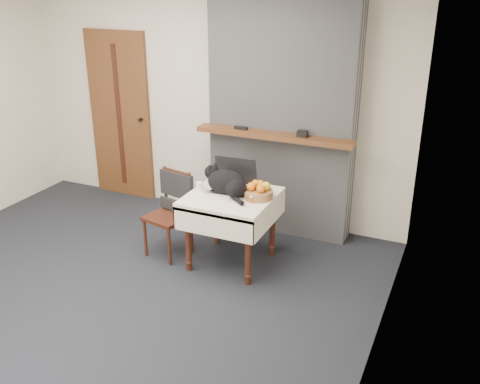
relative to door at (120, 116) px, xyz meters
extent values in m
plane|color=black|center=(1.20, -1.97, -1.00)|extent=(4.50, 4.50, 0.00)
cube|color=beige|center=(1.20, 0.03, 0.30)|extent=(4.50, 0.02, 2.60)
cube|color=beige|center=(3.45, -1.97, 0.30)|extent=(0.02, 4.00, 2.60)
cube|color=brown|center=(0.00, 0.00, 0.00)|extent=(0.82, 0.05, 2.00)
cube|color=#38140F|center=(0.00, -0.03, 0.00)|extent=(0.06, 0.01, 1.70)
cylinder|color=black|center=(0.32, -0.04, 0.00)|extent=(0.04, 0.06, 0.04)
cube|color=gray|center=(2.10, -0.12, 0.30)|extent=(1.50, 0.30, 2.60)
cube|color=brown|center=(2.10, -0.36, 0.10)|extent=(1.62, 0.18, 0.05)
cube|color=black|center=(1.75, -0.36, 0.14)|extent=(0.14, 0.04, 0.03)
cube|color=black|center=(2.40, -0.36, 0.16)|extent=(0.10, 0.07, 0.06)
cylinder|color=#38140F|center=(1.66, -1.35, -0.68)|extent=(0.06, 0.06, 0.64)
sphere|color=#38140F|center=(1.66, -1.35, -0.92)|extent=(0.07, 0.07, 0.07)
cylinder|color=#38140F|center=(2.26, -1.35, -0.68)|extent=(0.06, 0.06, 0.64)
sphere|color=#38140F|center=(2.26, -1.35, -0.92)|extent=(0.07, 0.07, 0.07)
cylinder|color=#38140F|center=(1.66, -0.75, -0.68)|extent=(0.06, 0.06, 0.64)
sphere|color=#38140F|center=(1.66, -0.75, -0.92)|extent=(0.07, 0.07, 0.07)
cylinder|color=#38140F|center=(2.26, -0.75, -0.68)|extent=(0.06, 0.06, 0.64)
sphere|color=#38140F|center=(2.26, -0.75, -0.92)|extent=(0.07, 0.07, 0.07)
cube|color=white|center=(1.96, -1.05, -0.33)|extent=(0.78, 0.78, 0.06)
cube|color=white|center=(1.96, -1.43, -0.44)|extent=(0.78, 0.01, 0.22)
cube|color=white|center=(1.96, -0.66, -0.44)|extent=(0.78, 0.01, 0.22)
cube|color=white|center=(1.57, -1.05, -0.44)|extent=(0.01, 0.78, 0.22)
cube|color=white|center=(2.34, -1.05, -0.44)|extent=(0.01, 0.78, 0.22)
cube|color=#B7B7BC|center=(1.92, -0.99, -0.29)|extent=(0.42, 0.31, 0.02)
cube|color=black|center=(1.92, -0.99, -0.27)|extent=(0.35, 0.22, 0.00)
cube|color=black|center=(1.90, -0.83, -0.14)|extent=(0.41, 0.10, 0.28)
cube|color=#ADD3FE|center=(1.90, -0.83, -0.14)|extent=(0.37, 0.09, 0.25)
ellipsoid|color=black|center=(1.91, -1.05, -0.18)|extent=(0.42, 0.31, 0.24)
ellipsoid|color=black|center=(2.02, -1.09, -0.20)|extent=(0.24, 0.26, 0.19)
sphere|color=black|center=(1.74, -1.00, -0.13)|extent=(0.17, 0.17, 0.14)
ellipsoid|color=white|center=(1.69, -0.99, -0.16)|extent=(0.08, 0.08, 0.07)
ellipsoid|color=white|center=(1.77, -1.01, -0.23)|extent=(0.08, 0.09, 0.09)
cone|color=black|center=(1.73, -1.04, -0.06)|extent=(0.06, 0.06, 0.06)
cone|color=black|center=(1.76, -0.97, -0.06)|extent=(0.06, 0.06, 0.06)
cylinder|color=black|center=(2.07, -1.18, -0.27)|extent=(0.19, 0.15, 0.04)
sphere|color=white|center=(1.75, -1.05, -0.28)|extent=(0.05, 0.05, 0.05)
sphere|color=white|center=(1.78, -0.97, -0.28)|extent=(0.05, 0.05, 0.05)
cylinder|color=white|center=(1.64, -1.06, -0.26)|extent=(0.07, 0.07, 0.08)
cylinder|color=#AC5A15|center=(2.20, -1.14, -0.27)|extent=(0.03, 0.03, 0.06)
cylinder|color=white|center=(2.20, -1.14, -0.24)|extent=(0.03, 0.03, 0.01)
cylinder|color=olive|center=(2.21, -1.01, -0.26)|extent=(0.27, 0.27, 0.07)
sphere|color=orange|center=(2.15, -1.04, -0.19)|extent=(0.08, 0.08, 0.08)
sphere|color=orange|center=(2.25, -1.05, -0.19)|extent=(0.08, 0.08, 0.08)
sphere|color=orange|center=(2.21, -0.96, -0.19)|extent=(0.08, 0.08, 0.08)
sphere|color=yellow|center=(2.27, -0.98, -0.19)|extent=(0.08, 0.08, 0.08)
sphere|color=orange|center=(2.16, -0.97, -0.19)|extent=(0.08, 0.08, 0.08)
cube|color=black|center=(2.17, -1.00, -0.30)|extent=(0.12, 0.05, 0.01)
cube|color=#38140F|center=(1.32, -1.15, -0.60)|extent=(0.44, 0.44, 0.04)
cylinder|color=#38140F|center=(1.13, -1.27, -0.80)|extent=(0.03, 0.03, 0.40)
cylinder|color=#38140F|center=(1.44, -1.34, -0.80)|extent=(0.03, 0.03, 0.40)
cylinder|color=#38140F|center=(1.20, -0.96, -0.80)|extent=(0.03, 0.03, 0.40)
cylinder|color=#38140F|center=(1.51, -1.03, -0.80)|extent=(0.03, 0.03, 0.40)
cylinder|color=#38140F|center=(1.20, -0.96, -0.38)|extent=(0.03, 0.03, 0.44)
cylinder|color=#38140F|center=(1.51, -1.03, -0.38)|extent=(0.03, 0.03, 0.44)
cube|color=#38140F|center=(1.35, -0.99, -0.29)|extent=(0.32, 0.09, 0.25)
cube|color=black|center=(1.35, -1.00, -0.31)|extent=(0.39, 0.13, 0.25)
camera|label=1|loc=(3.88, -5.15, 1.58)|focal=40.00mm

